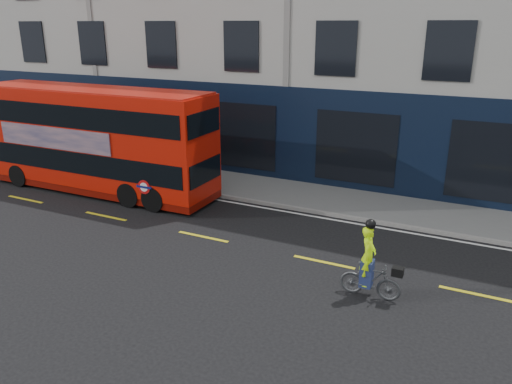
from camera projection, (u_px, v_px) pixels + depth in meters
The scene contains 7 objects.
ground at pixel (176, 256), 14.48m from camera, with size 120.00×120.00×0.00m, color black.
pavement at pixel (269, 190), 19.98m from camera, with size 60.00×3.00×0.12m, color slate.
kerb at pixel (253, 201), 18.70m from camera, with size 60.00×0.12×0.13m, color gray.
road_edge_line at pixel (249, 205), 18.47m from camera, with size 58.00×0.10×0.01m, color silver.
lane_dashes at pixel (203, 237), 15.75m from camera, with size 58.00×0.12×0.01m, color gold, non-canonical shape.
bus at pixel (95, 139), 19.51m from camera, with size 10.16×2.46×4.08m.
cyclist at pixel (370, 271), 12.10m from camera, with size 1.51×0.56×2.04m.
Camera 1 is at (7.89, -10.74, 6.40)m, focal length 35.00 mm.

